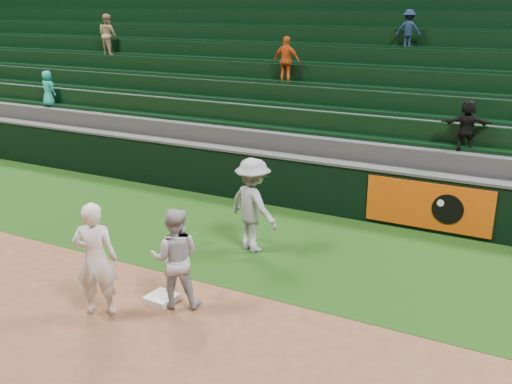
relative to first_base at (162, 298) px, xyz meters
The scene contains 8 objects.
ground 0.23m from the first_base, 10.45° to the right, with size 70.00×70.00×0.00m, color brown.
foul_grass 2.97m from the first_base, 85.65° to the left, with size 36.00×4.20×0.01m, color #13340D.
first_base is the anchor object (origin of this frame).
first_baseman 1.31m from the first_base, 131.16° to the right, with size 0.67×0.44×1.83m, color silver.
baserunner 0.83m from the first_base, ahead, with size 0.80×0.62×1.65m, color #A5A7AF.
base_coach 2.68m from the first_base, 81.33° to the left, with size 1.20×0.69×1.85m, color #92959E.
field_wall 5.20m from the first_base, 87.21° to the left, with size 36.00×0.45×1.25m.
stadium_seating 9.08m from the first_base, 88.58° to the left, with size 36.00×5.95×4.85m.
Camera 1 is at (4.94, -6.61, 4.62)m, focal length 40.00 mm.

